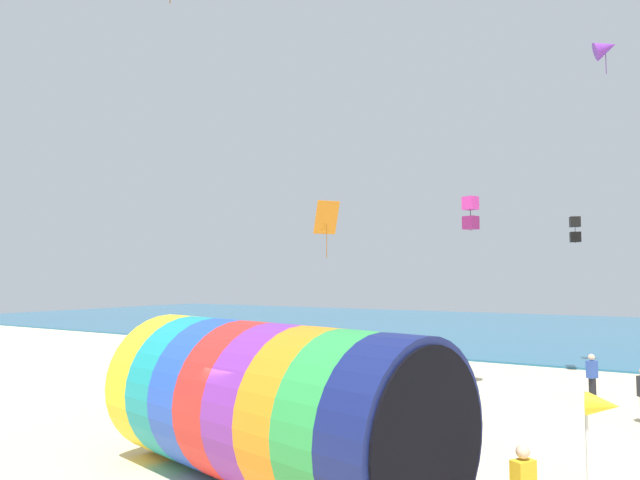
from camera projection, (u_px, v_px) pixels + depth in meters
sea at (576, 331)px, 44.52m from camera, size 120.00×40.00×0.10m
giant_inflatable_tube at (269, 404)px, 11.50m from camera, size 8.27×4.94×3.27m
kite_purple_delta at (605, 48)px, 24.64m from camera, size 1.19×1.03×1.65m
kite_black_box at (575, 229)px, 24.47m from camera, size 0.51×0.51×1.17m
kite_orange_diamond at (327, 218)px, 25.69m from camera, size 1.10×1.21×2.57m
kite_magenta_box at (471, 213)px, 21.49m from camera, size 0.59×0.59×1.32m
bystander_mid_beach at (299, 356)px, 23.99m from camera, size 0.41×0.33×1.79m
bystander_far_left at (592, 377)px, 19.47m from camera, size 0.38×0.42×1.59m
beach_flag at (601, 412)px, 8.39m from camera, size 0.47×0.36×2.49m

